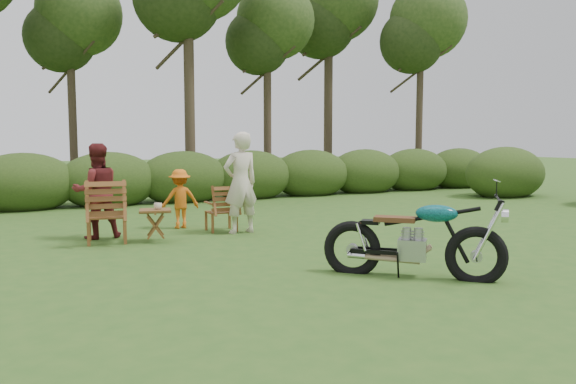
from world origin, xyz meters
name	(u,v)px	position (x,y,z in m)	size (l,w,h in m)	color
ground	(374,268)	(0.00, 0.00, 0.00)	(80.00, 80.00, 0.00)	#2C521B
tree_line	(192,65)	(0.50, 9.74, 3.81)	(22.52, 11.62, 8.14)	#3A2B1F
motorcycle	(412,277)	(0.17, -0.58, 0.00)	(2.13, 0.81, 1.22)	#0B8A8F
lawn_chair_right	(221,231)	(-0.78, 3.81, 0.00)	(0.59, 0.59, 0.86)	brown
lawn_chair_left	(107,243)	(-2.89, 3.53, 0.00)	(0.72, 0.72, 1.05)	brown
side_table	(155,226)	(-2.15, 3.26, 0.27)	(0.53, 0.45, 0.55)	brown
cup	(158,206)	(-2.10, 3.25, 0.60)	(0.14, 0.14, 0.11)	beige
adult_a	(241,233)	(-0.54, 3.43, 0.00)	(0.67, 0.44, 1.85)	beige
adult_b	(98,238)	(-2.97, 4.04, 0.00)	(0.80, 0.62, 1.65)	maroon
child	(180,228)	(-1.38, 4.47, 0.00)	(0.74, 0.42, 1.14)	orange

